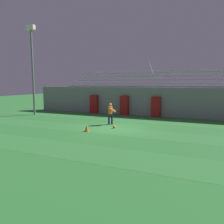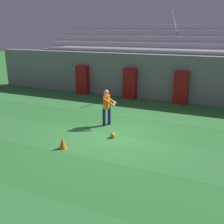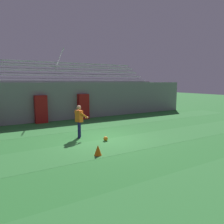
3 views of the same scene
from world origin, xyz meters
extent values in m
plane|color=#2D7533|center=(0.00, 0.00, 0.00)|extent=(80.00, 80.00, 0.00)
cube|color=#337A38|center=(0.00, -6.00, 0.00)|extent=(28.00, 2.36, 0.01)
cube|color=#337A38|center=(0.00, -1.29, 0.00)|extent=(28.00, 2.36, 0.01)
cube|color=#337A38|center=(0.00, 3.43, 0.00)|extent=(28.00, 2.36, 0.01)
cube|color=gray|center=(0.00, 6.50, 1.40)|extent=(24.00, 0.60, 2.80)
cube|color=maroon|center=(-1.59, 5.95, 0.96)|extent=(0.83, 0.44, 1.92)
cube|color=maroon|center=(1.59, 5.95, 0.96)|extent=(0.83, 0.44, 1.92)
cube|color=gray|center=(0.00, 8.85, 1.45)|extent=(18.00, 3.90, 2.90)
cube|color=silver|center=(0.00, 7.25, 2.95)|extent=(17.10, 0.36, 0.10)
cube|color=gray|center=(0.00, 7.05, 2.72)|extent=(17.10, 0.60, 0.04)
cube|color=silver|center=(0.00, 7.95, 3.35)|extent=(17.10, 0.36, 0.10)
cube|color=gray|center=(0.00, 7.75, 3.12)|extent=(17.10, 0.60, 0.04)
cube|color=silver|center=(0.00, 8.65, 3.75)|extent=(17.10, 0.36, 0.10)
cube|color=gray|center=(0.00, 8.45, 3.52)|extent=(17.10, 0.60, 0.04)
cube|color=silver|center=(0.00, 9.35, 4.15)|extent=(17.10, 0.36, 0.10)
cube|color=gray|center=(0.00, 9.15, 3.92)|extent=(17.10, 0.60, 0.04)
cube|color=silver|center=(0.00, 10.05, 4.55)|extent=(17.10, 0.36, 0.10)
cube|color=gray|center=(0.00, 9.85, 4.32)|extent=(17.10, 0.60, 0.04)
cylinder|color=silver|center=(0.55, 8.40, 4.60)|extent=(0.06, 2.63, 1.65)
cylinder|color=#19194C|center=(-0.81, 0.96, 0.41)|extent=(0.17, 0.17, 0.82)
cylinder|color=#19194C|center=(-0.94, 0.70, 0.41)|extent=(0.17, 0.17, 0.82)
cube|color=orange|center=(-0.88, 0.83, 1.12)|extent=(0.33, 0.43, 0.60)
sphere|color=#A37556|center=(-0.88, 0.83, 1.56)|extent=(0.22, 0.22, 0.22)
cylinder|color=orange|center=(-0.80, 1.10, 1.17)|extent=(0.48, 0.21, 0.37)
cylinder|color=orange|center=(-0.68, 0.64, 1.17)|extent=(0.48, 0.21, 0.37)
cube|color=silver|center=(-0.60, 1.11, 1.04)|extent=(0.13, 0.13, 0.08)
cube|color=silver|center=(-0.50, 0.73, 1.04)|extent=(0.13, 0.13, 0.08)
sphere|color=orange|center=(-0.03, -0.43, 0.11)|extent=(0.22, 0.22, 0.22)
cone|color=orange|center=(-1.32, -2.11, 0.21)|extent=(0.30, 0.30, 0.42)
camera|label=1|loc=(5.86, -14.55, 3.21)|focal=35.00mm
camera|label=2|loc=(3.87, -9.53, 4.19)|focal=42.00mm
camera|label=3|loc=(-5.09, -9.44, 2.86)|focal=35.00mm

